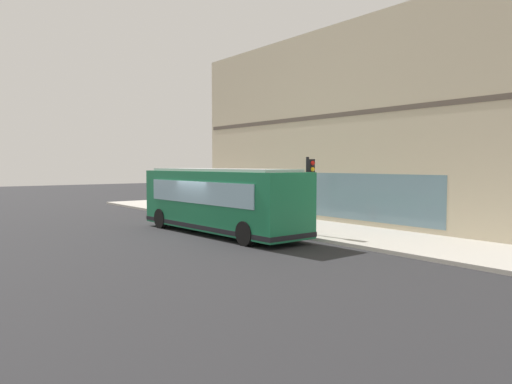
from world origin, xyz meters
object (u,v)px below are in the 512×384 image
object	(u,v)px
pedestrian_walking_along_curb	(200,198)
pedestrian_near_building_entrance	(280,206)
traffic_light_near_corner	(309,180)
fire_hydrant	(301,220)
newspaper_vending_box	(263,210)
city_bus_nearside	(220,201)

from	to	relation	value
pedestrian_walking_along_curb	pedestrian_near_building_entrance	size ratio (longest dim) A/B	0.95
traffic_light_near_corner	fire_hydrant	bearing A→B (deg)	55.48
pedestrian_walking_along_curb	newspaper_vending_box	distance (m)	4.72
city_bus_nearside	newspaper_vending_box	world-z (taller)	city_bus_nearside
fire_hydrant	newspaper_vending_box	bearing A→B (deg)	75.91
city_bus_nearside	fire_hydrant	xyz separation A→B (m)	(4.00, -1.26, -1.04)
traffic_light_near_corner	pedestrian_walking_along_curb	bearing A→B (deg)	85.29
pedestrian_near_building_entrance	newspaper_vending_box	size ratio (longest dim) A/B	1.98
pedestrian_walking_along_curb	newspaper_vending_box	size ratio (longest dim) A/B	1.87
fire_hydrant	pedestrian_near_building_entrance	bearing A→B (deg)	121.60
city_bus_nearside	traffic_light_near_corner	bearing A→B (deg)	-53.33
city_bus_nearside	newspaper_vending_box	xyz separation A→B (m)	(5.13, 3.23, -0.95)
pedestrian_near_building_entrance	newspaper_vending_box	bearing A→B (deg)	64.54
city_bus_nearside	fire_hydrant	world-z (taller)	city_bus_nearside
fire_hydrant	newspaper_vending_box	xyz separation A→B (m)	(1.13, 4.49, 0.09)
fire_hydrant	pedestrian_near_building_entrance	distance (m)	1.28
fire_hydrant	pedestrian_walking_along_curb	bearing A→B (deg)	93.65
fire_hydrant	city_bus_nearside	bearing A→B (deg)	162.56
pedestrian_near_building_entrance	traffic_light_near_corner	bearing A→B (deg)	-106.40
city_bus_nearside	pedestrian_walking_along_curb	size ratio (longest dim) A/B	6.00
traffic_light_near_corner	pedestrian_near_building_entrance	size ratio (longest dim) A/B	1.94
traffic_light_near_corner	fire_hydrant	xyz separation A→B (m)	(1.47, 2.14, -2.04)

